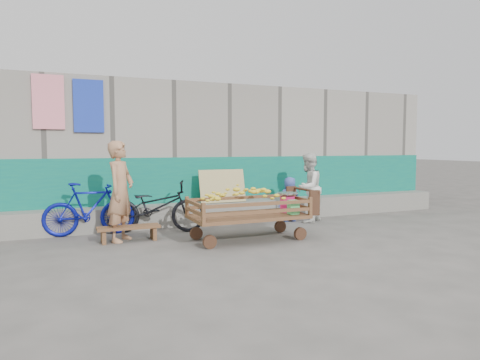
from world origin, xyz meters
name	(u,v)px	position (x,y,z in m)	size (l,w,h in m)	color
ground	(254,248)	(0.00, 0.00, 0.00)	(80.00, 80.00, 0.00)	#4D4C46
building_wall	(185,153)	(0.00, 4.05, 1.47)	(12.00, 3.50, 3.00)	gray
banana_cart	(246,204)	(0.12, 0.56, 0.63)	(2.19, 1.00, 0.93)	brown
bench	(129,230)	(-1.78, 1.26, 0.19)	(1.05, 0.32, 0.26)	brown
vendor_man	(121,191)	(-1.90, 1.34, 0.86)	(0.63, 0.41, 1.73)	#AC7955
woman	(308,188)	(2.07, 1.69, 0.75)	(0.72, 0.56, 1.49)	silver
child	(290,199)	(1.75, 1.92, 0.49)	(0.47, 0.31, 0.97)	#4157A9
bicycle_dark	(155,207)	(-1.19, 1.86, 0.49)	(0.65, 1.86, 0.98)	black
bicycle_blue	(89,209)	(-2.37, 2.04, 0.49)	(0.46, 1.62, 0.97)	#0B1287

